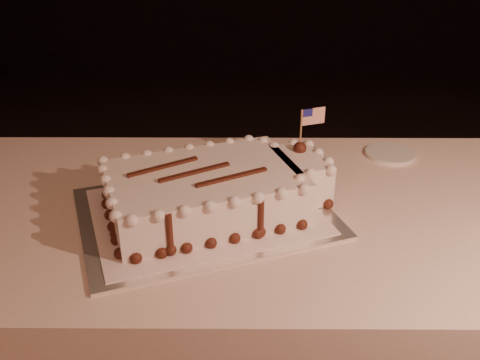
{
  "coord_description": "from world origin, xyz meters",
  "views": [
    {
      "loc": [
        -0.32,
        -0.47,
        1.39
      ],
      "look_at": [
        -0.33,
        0.56,
        0.84
      ],
      "focal_mm": 40.0,
      "sensor_mm": 36.0,
      "label": 1
    }
  ],
  "objects_px": {
    "cake_board": "(205,213)",
    "sheet_cake": "(217,189)",
    "banquet_table": "(363,327)",
    "side_plate": "(390,154)"
  },
  "relations": [
    {
      "from": "banquet_table",
      "to": "side_plate",
      "type": "height_order",
      "value": "side_plate"
    },
    {
      "from": "cake_board",
      "to": "side_plate",
      "type": "height_order",
      "value": "side_plate"
    },
    {
      "from": "banquet_table",
      "to": "cake_board",
      "type": "height_order",
      "value": "cake_board"
    },
    {
      "from": "banquet_table",
      "to": "side_plate",
      "type": "distance_m",
      "value": 0.48
    },
    {
      "from": "cake_board",
      "to": "side_plate",
      "type": "distance_m",
      "value": 0.59
    },
    {
      "from": "side_plate",
      "to": "cake_board",
      "type": "bearing_deg",
      "value": -147.75
    },
    {
      "from": "cake_board",
      "to": "sheet_cake",
      "type": "relative_size",
      "value": 1.01
    },
    {
      "from": "banquet_table",
      "to": "sheet_cake",
      "type": "distance_m",
      "value": 0.58
    },
    {
      "from": "cake_board",
      "to": "sheet_cake",
      "type": "xyz_separation_m",
      "value": [
        0.03,
        0.01,
        0.06
      ]
    },
    {
      "from": "banquet_table",
      "to": "sheet_cake",
      "type": "bearing_deg",
      "value": -176.17
    }
  ]
}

